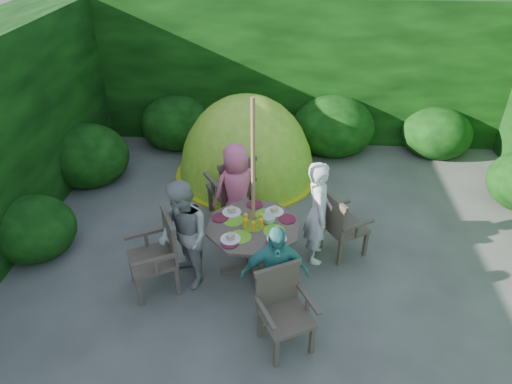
# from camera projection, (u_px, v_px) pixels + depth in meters

# --- Properties ---
(ground) EXTENTS (60.00, 60.00, 0.00)m
(ground) POSITION_uv_depth(u_px,v_px,m) (298.00, 273.00, 5.52)
(ground) COLOR #4A4842
(ground) RESTS_ON ground
(hedge_enclosure) EXTENTS (9.00, 9.00, 2.50)m
(hedge_enclosure) POSITION_uv_depth(u_px,v_px,m) (303.00, 131.00, 5.96)
(hedge_enclosure) COLOR black
(hedge_enclosure) RESTS_ON ground
(patio_table) EXTENTS (1.44, 1.44, 0.78)m
(patio_table) POSITION_uv_depth(u_px,v_px,m) (254.00, 232.00, 5.30)
(patio_table) COLOR #42362B
(patio_table) RESTS_ON ground
(parasol_pole) EXTENTS (0.06, 0.06, 2.20)m
(parasol_pole) POSITION_uv_depth(u_px,v_px,m) (253.00, 193.00, 5.00)
(parasol_pole) COLOR olive
(parasol_pole) RESTS_ON ground
(garden_chair_right) EXTENTS (0.65, 0.67, 0.85)m
(garden_chair_right) POSITION_uv_depth(u_px,v_px,m) (340.00, 224.00, 5.59)
(garden_chair_right) COLOR #42362B
(garden_chair_right) RESTS_ON ground
(garden_chair_left) EXTENTS (0.68, 0.71, 0.92)m
(garden_chair_left) POSITION_uv_depth(u_px,v_px,m) (158.00, 253.00, 5.08)
(garden_chair_left) COLOR #42362B
(garden_chair_left) RESTS_ON ground
(garden_chair_back) EXTENTS (0.75, 0.73, 0.94)m
(garden_chair_back) POSITION_uv_depth(u_px,v_px,m) (233.00, 187.00, 6.21)
(garden_chair_back) COLOR #42362B
(garden_chair_back) RESTS_ON ground
(garden_chair_front) EXTENTS (0.65, 0.62, 0.84)m
(garden_chair_front) POSITION_uv_depth(u_px,v_px,m) (283.00, 308.00, 4.45)
(garden_chair_front) COLOR #42362B
(garden_chair_front) RESTS_ON ground
(child_right) EXTENTS (0.34, 0.50, 1.35)m
(child_right) POSITION_uv_depth(u_px,v_px,m) (318.00, 213.00, 5.41)
(child_right) COLOR white
(child_right) RESTS_ON ground
(child_left) EXTENTS (0.80, 0.82, 1.34)m
(child_left) POSITION_uv_depth(u_px,v_px,m) (184.00, 236.00, 5.05)
(child_left) COLOR #A2A19D
(child_left) RESTS_ON ground
(child_back) EXTENTS (0.75, 0.66, 1.28)m
(child_back) POSITION_uv_depth(u_px,v_px,m) (237.00, 190.00, 5.89)
(child_back) COLOR #EF6286
(child_back) RESTS_ON ground
(child_front) EXTENTS (0.74, 0.40, 1.20)m
(child_front) POSITION_uv_depth(u_px,v_px,m) (275.00, 275.00, 4.62)
(child_front) COLOR teal
(child_front) RESTS_ON ground
(dome_tent) EXTENTS (2.31, 2.31, 2.64)m
(dome_tent) POSITION_uv_depth(u_px,v_px,m) (247.00, 174.00, 7.50)
(dome_tent) COLOR #7BC025
(dome_tent) RESTS_ON ground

